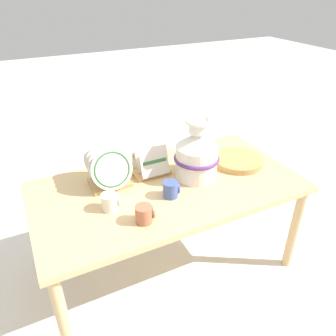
{
  "coord_description": "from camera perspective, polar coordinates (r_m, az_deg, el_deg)",
  "views": [
    {
      "loc": [
        -0.68,
        -1.38,
        1.65
      ],
      "look_at": [
        0.0,
        0.0,
        0.74
      ],
      "focal_mm": 35.0,
      "sensor_mm": 36.0,
      "label": 1
    }
  ],
  "objects": [
    {
      "name": "ground_plane",
      "position": [
        2.26,
        -0.0,
        -16.32
      ],
      "size": [
        14.0,
        14.0,
        0.0
      ],
      "primitive_type": "plane",
      "color": "silver"
    },
    {
      "name": "display_table",
      "position": [
        1.89,
        -0.0,
        -4.59
      ],
      "size": [
        1.5,
        0.79,
        0.63
      ],
      "color": "tan",
      "rests_on": "ground_plane"
    },
    {
      "name": "ceramic_vase",
      "position": [
        1.86,
        5.02,
        2.48
      ],
      "size": [
        0.26,
        0.26,
        0.36
      ],
      "color": "white",
      "rests_on": "display_table"
    },
    {
      "name": "dish_rack_round_plates",
      "position": [
        1.82,
        -10.2,
        -0.4
      ],
      "size": [
        0.23,
        0.22,
        0.25
      ],
      "color": "tan",
      "rests_on": "display_table"
    },
    {
      "name": "dish_rack_square_plates",
      "position": [
        1.94,
        -3.22,
        0.68
      ],
      "size": [
        0.22,
        0.2,
        0.19
      ],
      "color": "tan",
      "rests_on": "display_table"
    },
    {
      "name": "wicker_charger_stack",
      "position": [
        2.1,
        12.1,
        1.27
      ],
      "size": [
        0.31,
        0.31,
        0.04
      ],
      "color": "tan",
      "rests_on": "display_table"
    },
    {
      "name": "mug_terracotta_glaze",
      "position": [
        1.57,
        -4.09,
        -7.96
      ],
      "size": [
        0.09,
        0.08,
        0.09
      ],
      "color": "#B76647",
      "rests_on": "display_table"
    },
    {
      "name": "mug_cobalt_glaze",
      "position": [
        1.74,
        0.58,
        -3.69
      ],
      "size": [
        0.09,
        0.08,
        0.09
      ],
      "color": "#42569E",
      "rests_on": "display_table"
    },
    {
      "name": "mug_cream_glaze",
      "position": [
        1.67,
        -9.99,
        -5.8
      ],
      "size": [
        0.09,
        0.08,
        0.09
      ],
      "color": "silver",
      "rests_on": "display_table"
    }
  ]
}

